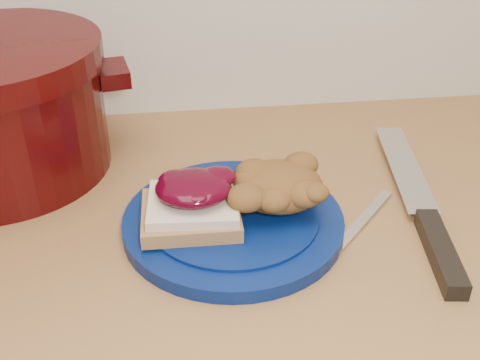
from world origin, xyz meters
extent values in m
cylinder|color=#051751|center=(0.03, 1.49, 0.91)|extent=(0.27, 0.27, 0.02)
cube|color=olive|center=(-0.01, 1.48, 0.93)|extent=(0.10, 0.09, 0.02)
cube|color=beige|center=(-0.01, 1.48, 0.94)|extent=(0.10, 0.09, 0.01)
ellipsoid|color=#34010F|center=(-0.01, 1.49, 0.96)|extent=(0.09, 0.08, 0.02)
ellipsoid|color=brown|center=(0.08, 1.50, 0.94)|extent=(0.11, 0.10, 0.05)
cube|color=black|center=(0.24, 1.41, 0.91)|extent=(0.04, 0.13, 0.02)
cube|color=silver|center=(0.26, 1.58, 0.91)|extent=(0.07, 0.21, 0.00)
cube|color=silver|center=(0.17, 1.48, 0.90)|extent=(0.11, 0.12, 0.00)
cube|color=#300404|center=(-0.10, 1.69, 1.01)|extent=(0.05, 0.07, 0.02)
camera|label=1|loc=(-0.03, 0.96, 1.30)|focal=45.00mm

